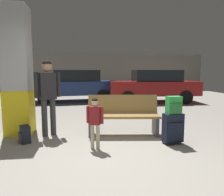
{
  "coord_description": "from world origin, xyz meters",
  "views": [
    {
      "loc": [
        -0.33,
        -3.14,
        1.4
      ],
      "look_at": [
        0.25,
        1.3,
        0.85
      ],
      "focal_mm": 33.44,
      "sensor_mm": 36.0,
      "label": 1
    }
  ],
  "objects": [
    {
      "name": "adult",
      "position": [
        -1.13,
        1.54,
        1.03
      ],
      "size": [
        0.53,
        0.32,
        1.67
      ],
      "color": "#38383D",
      "rests_on": "ground_plane"
    },
    {
      "name": "parked_car_near",
      "position": [
        2.92,
        6.44,
        0.81
      ],
      "size": [
        4.19,
        1.97,
        1.51
      ],
      "color": "maroon",
      "rests_on": "ground_plane"
    },
    {
      "name": "backpack_bright",
      "position": [
        1.38,
        0.65,
        0.77
      ],
      "size": [
        0.3,
        0.22,
        0.34
      ],
      "color": "green",
      "rests_on": "suitcase"
    },
    {
      "name": "structural_pillar",
      "position": [
        -1.82,
        1.8,
        1.42
      ],
      "size": [
        0.57,
        0.57,
        2.86
      ],
      "color": "yellow",
      "rests_on": "ground_plane"
    },
    {
      "name": "bench",
      "position": [
        0.52,
        1.41,
        0.44
      ],
      "size": [
        1.65,
        0.71,
        0.89
      ],
      "color": "#9E7A42",
      "rests_on": "ground_plane"
    },
    {
      "name": "ground_plane",
      "position": [
        0.0,
        4.0,
        -0.05
      ],
      "size": [
        18.0,
        18.0,
        0.1
      ],
      "primitive_type": "cube",
      "color": "gray"
    },
    {
      "name": "parked_car_far",
      "position": [
        -0.84,
        7.17,
        0.81
      ],
      "size": [
        4.27,
        2.16,
        1.51
      ],
      "color": "navy",
      "rests_on": "ground_plane"
    },
    {
      "name": "garage_back_wall",
      "position": [
        0.0,
        12.86,
        1.4
      ],
      "size": [
        18.0,
        0.12,
        2.8
      ],
      "primitive_type": "cube",
      "color": "gray",
      "rests_on": "ground_plane"
    },
    {
      "name": "suitcase",
      "position": [
        1.38,
        0.65,
        0.32
      ],
      "size": [
        0.4,
        0.28,
        0.6
      ],
      "color": "#191E33",
      "rests_on": "ground_plane"
    },
    {
      "name": "child",
      "position": [
        -0.15,
        0.56,
        0.58
      ],
      "size": [
        0.3,
        0.23,
        0.95
      ],
      "color": "beige",
      "rests_on": "ground_plane"
    },
    {
      "name": "backpack_dark_floor",
      "position": [
        -1.54,
        1.11,
        0.17
      ],
      "size": [
        0.28,
        0.32,
        0.34
      ],
      "color": "#1E232D",
      "rests_on": "ground_plane"
    }
  ]
}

